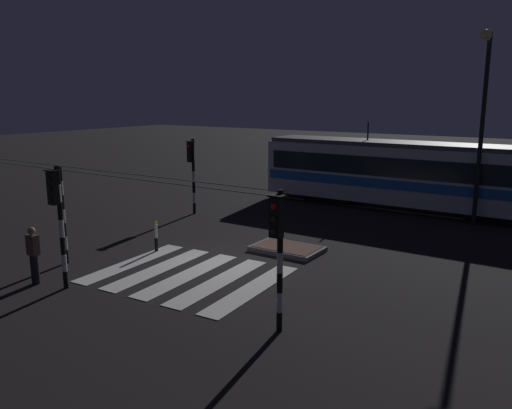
{
  "coord_description": "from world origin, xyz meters",
  "views": [
    {
      "loc": [
        10.0,
        -13.03,
        5.4
      ],
      "look_at": [
        -0.41,
        2.79,
        1.4
      ],
      "focal_mm": 36.16,
      "sensor_mm": 36.0,
      "label": 1
    }
  ],
  "objects_px": {
    "street_lamp_trackside_right": "(483,107)",
    "traffic_light_corner_far_left": "(192,165)",
    "tram": "(409,174)",
    "bollard_island_edge": "(156,236)",
    "traffic_light_corner_near_right": "(278,241)",
    "traffic_light_corner_near_left": "(59,201)",
    "pedestrian_waiting_at_kerb": "(34,255)",
    "traffic_light_kerb_mid_left": "(57,209)"
  },
  "relations": [
    {
      "from": "traffic_light_corner_far_left",
      "to": "bollard_island_edge",
      "type": "height_order",
      "value": "traffic_light_corner_far_left"
    },
    {
      "from": "traffic_light_kerb_mid_left",
      "to": "bollard_island_edge",
      "type": "relative_size",
      "value": 3.18
    },
    {
      "from": "traffic_light_kerb_mid_left",
      "to": "traffic_light_corner_near_left",
      "type": "bearing_deg",
      "value": 142.88
    },
    {
      "from": "bollard_island_edge",
      "to": "traffic_light_corner_far_left",
      "type": "bearing_deg",
      "value": 117.7
    },
    {
      "from": "pedestrian_waiting_at_kerb",
      "to": "bollard_island_edge",
      "type": "xyz_separation_m",
      "value": [
        0.69,
        4.29,
        -0.32
      ]
    },
    {
      "from": "traffic_light_corner_near_right",
      "to": "tram",
      "type": "relative_size",
      "value": 0.23
    },
    {
      "from": "bollard_island_edge",
      "to": "pedestrian_waiting_at_kerb",
      "type": "bearing_deg",
      "value": -99.11
    },
    {
      "from": "traffic_light_corner_near_left",
      "to": "traffic_light_corner_near_right",
      "type": "relative_size",
      "value": 0.95
    },
    {
      "from": "street_lamp_trackside_right",
      "to": "traffic_light_corner_far_left",
      "type": "bearing_deg",
      "value": -157.57
    },
    {
      "from": "traffic_light_corner_near_left",
      "to": "traffic_light_corner_far_left",
      "type": "relative_size",
      "value": 0.92
    },
    {
      "from": "pedestrian_waiting_at_kerb",
      "to": "traffic_light_corner_far_left",
      "type": "bearing_deg",
      "value": 102.32
    },
    {
      "from": "traffic_light_kerb_mid_left",
      "to": "street_lamp_trackside_right",
      "type": "relative_size",
      "value": 0.45
    },
    {
      "from": "traffic_light_corner_near_left",
      "to": "bollard_island_edge",
      "type": "bearing_deg",
      "value": 59.92
    },
    {
      "from": "traffic_light_corner_near_left",
      "to": "pedestrian_waiting_at_kerb",
      "type": "height_order",
      "value": "traffic_light_corner_near_left"
    },
    {
      "from": "traffic_light_corner_near_right",
      "to": "pedestrian_waiting_at_kerb",
      "type": "relative_size",
      "value": 1.97
    },
    {
      "from": "traffic_light_corner_near_right",
      "to": "pedestrian_waiting_at_kerb",
      "type": "distance_m",
      "value": 7.77
    },
    {
      "from": "traffic_light_corner_far_left",
      "to": "traffic_light_corner_near_left",
      "type": "bearing_deg",
      "value": -81.23
    },
    {
      "from": "street_lamp_trackside_right",
      "to": "pedestrian_waiting_at_kerb",
      "type": "relative_size",
      "value": 4.62
    },
    {
      "from": "traffic_light_corner_near_right",
      "to": "street_lamp_trackside_right",
      "type": "xyz_separation_m",
      "value": [
        1.73,
        13.12,
        2.72
      ]
    },
    {
      "from": "traffic_light_kerb_mid_left",
      "to": "traffic_light_corner_far_left",
      "type": "bearing_deg",
      "value": 108.38
    },
    {
      "from": "traffic_light_corner_far_left",
      "to": "bollard_island_edge",
      "type": "relative_size",
      "value": 3.14
    },
    {
      "from": "tram",
      "to": "bollard_island_edge",
      "type": "distance_m",
      "value": 12.94
    },
    {
      "from": "pedestrian_waiting_at_kerb",
      "to": "street_lamp_trackside_right",
      "type": "bearing_deg",
      "value": 56.96
    },
    {
      "from": "street_lamp_trackside_right",
      "to": "pedestrian_waiting_at_kerb",
      "type": "xyz_separation_m",
      "value": [
        -9.29,
        -14.28,
        -4.06
      ]
    },
    {
      "from": "traffic_light_corner_near_left",
      "to": "traffic_light_corner_far_left",
      "type": "height_order",
      "value": "traffic_light_corner_far_left"
    },
    {
      "from": "traffic_light_corner_near_left",
      "to": "traffic_light_corner_near_right",
      "type": "height_order",
      "value": "traffic_light_corner_near_right"
    },
    {
      "from": "traffic_light_corner_near_left",
      "to": "traffic_light_kerb_mid_left",
      "type": "distance_m",
      "value": 2.38
    },
    {
      "from": "street_lamp_trackside_right",
      "to": "tram",
      "type": "height_order",
      "value": "street_lamp_trackside_right"
    },
    {
      "from": "traffic_light_kerb_mid_left",
      "to": "street_lamp_trackside_right",
      "type": "bearing_deg",
      "value": 59.65
    },
    {
      "from": "traffic_light_corner_near_left",
      "to": "pedestrian_waiting_at_kerb",
      "type": "xyz_separation_m",
      "value": [
        0.86,
        -1.61,
        -1.23
      ]
    },
    {
      "from": "street_lamp_trackside_right",
      "to": "pedestrian_waiting_at_kerb",
      "type": "distance_m",
      "value": 17.51
    },
    {
      "from": "traffic_light_corner_near_left",
      "to": "traffic_light_corner_near_right",
      "type": "xyz_separation_m",
      "value": [
        8.42,
        -0.45,
        0.11
      ]
    },
    {
      "from": "traffic_light_corner_near_left",
      "to": "street_lamp_trackside_right",
      "type": "xyz_separation_m",
      "value": [
        10.15,
        12.67,
        2.83
      ]
    },
    {
      "from": "tram",
      "to": "bollard_island_edge",
      "type": "xyz_separation_m",
      "value": [
        -5.26,
        -11.76,
        -1.18
      ]
    },
    {
      "from": "traffic_light_corner_near_left",
      "to": "pedestrian_waiting_at_kerb",
      "type": "bearing_deg",
      "value": -61.82
    },
    {
      "from": "traffic_light_corner_near_left",
      "to": "traffic_light_corner_near_right",
      "type": "bearing_deg",
      "value": -3.07
    },
    {
      "from": "traffic_light_corner_near_left",
      "to": "bollard_island_edge",
      "type": "relative_size",
      "value": 2.88
    },
    {
      "from": "traffic_light_corner_near_left",
      "to": "bollard_island_edge",
      "type": "distance_m",
      "value": 3.46
    },
    {
      "from": "traffic_light_corner_near_left",
      "to": "bollard_island_edge",
      "type": "xyz_separation_m",
      "value": [
        1.55,
        2.68,
        -1.55
      ]
    },
    {
      "from": "traffic_light_corner_near_right",
      "to": "bollard_island_edge",
      "type": "relative_size",
      "value": 3.03
    },
    {
      "from": "traffic_light_corner_far_left",
      "to": "street_lamp_trackside_right",
      "type": "distance_m",
      "value": 12.59
    },
    {
      "from": "traffic_light_corner_near_right",
      "to": "street_lamp_trackside_right",
      "type": "height_order",
      "value": "street_lamp_trackside_right"
    }
  ]
}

